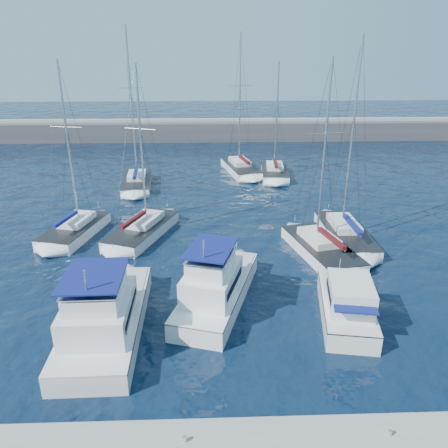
{
  "coord_description": "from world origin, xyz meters",
  "views": [
    {
      "loc": [
        1.06,
        -23.47,
        14.67
      ],
      "look_at": [
        2.1,
        5.33,
        3.0
      ],
      "focal_mm": 35.0,
      "sensor_mm": 36.0,
      "label": 1
    }
  ],
  "objects_px": {
    "motor_yacht_port_inner": "(104,318)",
    "sailboat_mid_d": "(321,248)",
    "sailboat_back_a": "(137,182)",
    "sailboat_back_c": "(275,173)",
    "sailboat_mid_b": "(143,230)",
    "sailboat_mid_e": "(345,234)",
    "sailboat_mid_a": "(75,230)",
    "motor_yacht_stbd_inner": "(216,288)",
    "motor_yacht_stbd_outer": "(347,306)",
    "sailboat_back_b": "(241,168)"
  },
  "relations": [
    {
      "from": "sailboat_mid_d",
      "to": "sailboat_back_b",
      "type": "relative_size",
      "value": 0.86
    },
    {
      "from": "motor_yacht_stbd_inner",
      "to": "sailboat_mid_a",
      "type": "distance_m",
      "value": 16.04
    },
    {
      "from": "sailboat_mid_b",
      "to": "sailboat_mid_e",
      "type": "relative_size",
      "value": 0.88
    },
    {
      "from": "motor_yacht_stbd_inner",
      "to": "sailboat_back_a",
      "type": "distance_m",
      "value": 26.08
    },
    {
      "from": "sailboat_mid_d",
      "to": "sailboat_mid_e",
      "type": "distance_m",
      "value": 3.76
    },
    {
      "from": "sailboat_mid_b",
      "to": "sailboat_back_a",
      "type": "bearing_deg",
      "value": 120.27
    },
    {
      "from": "sailboat_mid_d",
      "to": "sailboat_back_c",
      "type": "bearing_deg",
      "value": 77.38
    },
    {
      "from": "motor_yacht_stbd_inner",
      "to": "sailboat_mid_e",
      "type": "xyz_separation_m",
      "value": [
        10.76,
        9.36,
        -0.6
      ]
    },
    {
      "from": "sailboat_mid_e",
      "to": "motor_yacht_stbd_outer",
      "type": "bearing_deg",
      "value": -106.66
    },
    {
      "from": "motor_yacht_stbd_inner",
      "to": "sailboat_mid_e",
      "type": "distance_m",
      "value": 14.27
    },
    {
      "from": "sailboat_back_a",
      "to": "sailboat_back_b",
      "type": "height_order",
      "value": "sailboat_back_a"
    },
    {
      "from": "sailboat_back_c",
      "to": "sailboat_back_a",
      "type": "bearing_deg",
      "value": -162.13
    },
    {
      "from": "motor_yacht_stbd_inner",
      "to": "sailboat_back_c",
      "type": "bearing_deg",
      "value": 91.55
    },
    {
      "from": "motor_yacht_stbd_inner",
      "to": "sailboat_mid_e",
      "type": "bearing_deg",
      "value": 57.79
    },
    {
      "from": "sailboat_back_b",
      "to": "motor_yacht_stbd_outer",
      "type": "bearing_deg",
      "value": -95.28
    },
    {
      "from": "motor_yacht_stbd_outer",
      "to": "sailboat_mid_b",
      "type": "bearing_deg",
      "value": 146.11
    },
    {
      "from": "sailboat_mid_d",
      "to": "sailboat_mid_a",
      "type": "bearing_deg",
      "value": 153.67
    },
    {
      "from": "motor_yacht_stbd_outer",
      "to": "sailboat_mid_b",
      "type": "height_order",
      "value": "sailboat_mid_b"
    },
    {
      "from": "motor_yacht_port_inner",
      "to": "sailboat_mid_b",
      "type": "distance_m",
      "value": 13.72
    },
    {
      "from": "sailboat_mid_e",
      "to": "sailboat_back_c",
      "type": "xyz_separation_m",
      "value": [
        -3.04,
        19.01,
        -0.02
      ]
    },
    {
      "from": "motor_yacht_stbd_outer",
      "to": "sailboat_mid_a",
      "type": "distance_m",
      "value": 23.08
    },
    {
      "from": "motor_yacht_stbd_outer",
      "to": "sailboat_back_a",
      "type": "relative_size",
      "value": 0.42
    },
    {
      "from": "sailboat_mid_d",
      "to": "sailboat_back_b",
      "type": "distance_m",
      "value": 24.42
    },
    {
      "from": "motor_yacht_port_inner",
      "to": "sailboat_mid_b",
      "type": "relative_size",
      "value": 0.74
    },
    {
      "from": "sailboat_mid_e",
      "to": "sailboat_back_c",
      "type": "bearing_deg",
      "value": 98.56
    },
    {
      "from": "motor_yacht_port_inner",
      "to": "sailboat_back_c",
      "type": "bearing_deg",
      "value": 65.11
    },
    {
      "from": "sailboat_mid_d",
      "to": "sailboat_mid_e",
      "type": "relative_size",
      "value": 0.91
    },
    {
      "from": "sailboat_mid_a",
      "to": "sailboat_back_c",
      "type": "distance_m",
      "value": 25.91
    },
    {
      "from": "motor_yacht_stbd_inner",
      "to": "sailboat_mid_d",
      "type": "height_order",
      "value": "sailboat_mid_d"
    },
    {
      "from": "motor_yacht_port_inner",
      "to": "sailboat_mid_a",
      "type": "distance_m",
      "value": 15.01
    },
    {
      "from": "sailboat_back_c",
      "to": "sailboat_mid_a",
      "type": "bearing_deg",
      "value": -133.16
    },
    {
      "from": "sailboat_mid_a",
      "to": "sailboat_mid_b",
      "type": "height_order",
      "value": "sailboat_mid_a"
    },
    {
      "from": "sailboat_mid_a",
      "to": "sailboat_mid_e",
      "type": "distance_m",
      "value": 22.4
    },
    {
      "from": "motor_yacht_stbd_outer",
      "to": "sailboat_mid_e",
      "type": "distance_m",
      "value": 11.73
    },
    {
      "from": "motor_yacht_stbd_outer",
      "to": "sailboat_back_c",
      "type": "relative_size",
      "value": 0.53
    },
    {
      "from": "sailboat_mid_d",
      "to": "sailboat_back_c",
      "type": "distance_m",
      "value": 21.71
    },
    {
      "from": "sailboat_mid_b",
      "to": "sailboat_back_c",
      "type": "bearing_deg",
      "value": 72.12
    },
    {
      "from": "motor_yacht_port_inner",
      "to": "sailboat_mid_d",
      "type": "distance_m",
      "value": 17.14
    },
    {
      "from": "sailboat_mid_d",
      "to": "sailboat_mid_e",
      "type": "bearing_deg",
      "value": 31.96
    },
    {
      "from": "motor_yacht_stbd_inner",
      "to": "motor_yacht_stbd_outer",
      "type": "bearing_deg",
      "value": 2.55
    },
    {
      "from": "motor_yacht_port_inner",
      "to": "sailboat_back_c",
      "type": "distance_m",
      "value": 34.17
    },
    {
      "from": "sailboat_mid_b",
      "to": "motor_yacht_port_inner",
      "type": "bearing_deg",
      "value": -70.8
    },
    {
      "from": "motor_yacht_stbd_inner",
      "to": "sailboat_back_b",
      "type": "height_order",
      "value": "sailboat_back_b"
    },
    {
      "from": "sailboat_mid_b",
      "to": "sailboat_back_a",
      "type": "xyz_separation_m",
      "value": [
        -2.52,
        13.85,
        0.04
      ]
    },
    {
      "from": "sailboat_mid_e",
      "to": "sailboat_mid_b",
      "type": "bearing_deg",
      "value": 174.44
    },
    {
      "from": "motor_yacht_stbd_inner",
      "to": "motor_yacht_stbd_outer",
      "type": "distance_m",
      "value": 7.74
    },
    {
      "from": "sailboat_back_a",
      "to": "sailboat_back_c",
      "type": "distance_m",
      "value": 16.57
    },
    {
      "from": "motor_yacht_stbd_outer",
      "to": "sailboat_mid_b",
      "type": "distance_m",
      "value": 18.5
    },
    {
      "from": "sailboat_mid_a",
      "to": "sailboat_back_a",
      "type": "relative_size",
      "value": 0.83
    },
    {
      "from": "motor_yacht_port_inner",
      "to": "sailboat_back_c",
      "type": "relative_size",
      "value": 0.76
    }
  ]
}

